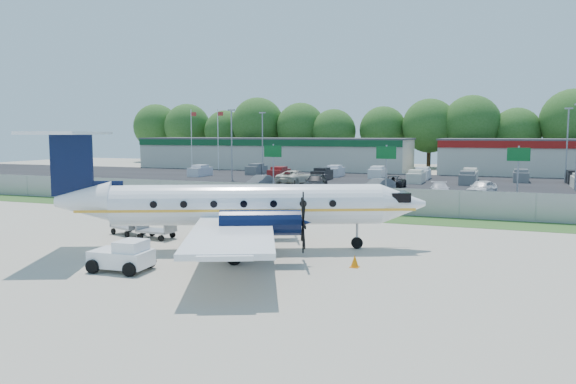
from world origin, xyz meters
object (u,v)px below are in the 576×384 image
(aircraft, at_px, (239,205))
(baggage_cart_far, at_px, (128,226))
(pushback_tug, at_px, (124,256))
(baggage_cart_near, at_px, (156,230))

(aircraft, xyz_separation_m, baggage_cart_far, (-8.15, 1.62, -1.86))
(pushback_tug, xyz_separation_m, baggage_cart_near, (-2.99, 6.94, -0.16))
(aircraft, bearing_deg, pushback_tug, -115.57)
(aircraft, distance_m, baggage_cart_near, 6.19)
(pushback_tug, bearing_deg, baggage_cart_near, 113.35)
(pushback_tug, bearing_deg, aircraft, 64.43)
(aircraft, distance_m, pushback_tug, 6.72)
(aircraft, xyz_separation_m, baggage_cart_near, (-5.80, 1.07, -1.87))
(pushback_tug, xyz_separation_m, baggage_cart_far, (-5.34, 7.48, -0.15))
(aircraft, relative_size, pushback_tug, 7.47)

